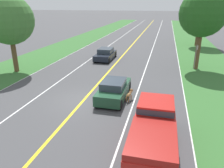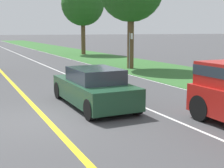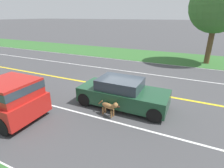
# 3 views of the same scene
# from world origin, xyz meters

# --- Properties ---
(ground_plane) EXTENTS (400.00, 400.00, 0.00)m
(ground_plane) POSITION_xyz_m (0.00, 0.00, 0.00)
(ground_plane) COLOR #424244
(centre_divider_line) EXTENTS (0.18, 160.00, 0.01)m
(centre_divider_line) POSITION_xyz_m (0.00, 0.00, 0.00)
(centre_divider_line) COLOR yellow
(centre_divider_line) RESTS_ON ground
(lane_edge_line_left) EXTENTS (0.14, 160.00, 0.01)m
(lane_edge_line_left) POSITION_xyz_m (-7.00, 0.00, 0.00)
(lane_edge_line_left) COLOR white
(lane_edge_line_left) RESTS_ON ground
(lane_dash_same_dir) EXTENTS (0.10, 160.00, 0.01)m
(lane_dash_same_dir) POSITION_xyz_m (3.50, 0.00, 0.00)
(lane_dash_same_dir) COLOR white
(lane_dash_same_dir) RESTS_ON ground
(lane_dash_oncoming) EXTENTS (0.10, 160.00, 0.01)m
(lane_dash_oncoming) POSITION_xyz_m (-3.50, 0.00, 0.00)
(lane_dash_oncoming) COLOR white
(lane_dash_oncoming) RESTS_ON ground
(grass_verge_left) EXTENTS (6.00, 160.00, 0.03)m
(grass_verge_left) POSITION_xyz_m (-10.00, 0.00, 0.01)
(grass_verge_left) COLOR #33662D
(grass_verge_left) RESTS_ON ground
(ego_car) EXTENTS (1.81, 4.30, 1.39)m
(ego_car) POSITION_xyz_m (1.99, 0.92, 0.65)
(ego_car) COLOR #1E472D
(ego_car) RESTS_ON ground
(dog) EXTENTS (0.41, 1.19, 0.77)m
(dog) POSITION_xyz_m (3.14, 0.80, 0.47)
(dog) COLOR olive
(dog) RESTS_ON ground
(roadside_tree_left_near) EXTENTS (4.58, 4.58, 7.29)m
(roadside_tree_left_near) POSITION_xyz_m (-8.97, 4.99, 4.97)
(roadside_tree_left_near) COLOR brown
(roadside_tree_left_near) RESTS_ON ground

